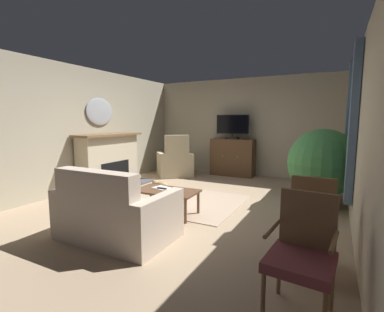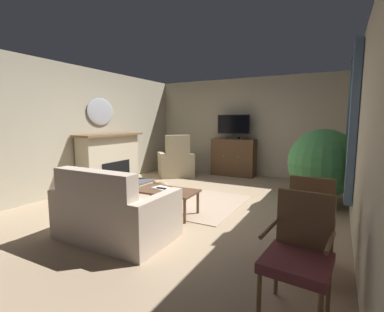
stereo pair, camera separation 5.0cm
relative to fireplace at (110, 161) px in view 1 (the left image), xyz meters
The scene contains 21 objects.
ground_plane 2.43m from the fireplace, 11.32° to the right, with size 5.78×7.08×0.04m, color tan.
wall_back 3.73m from the fireplace, 50.74° to the left, with size 5.78×0.10×2.67m, color #B2A88E.
wall_left 0.95m from the fireplace, 125.26° to the right, with size 0.10×7.08×2.67m, color #B2A88E.
wall_right_with_window 5.03m from the fireplace, ahead, with size 0.10×7.08×2.67m, color #BBB095.
curtain_panel_near 4.93m from the fireplace, ahead, with size 0.10×0.44×2.24m, color slate.
curtain_panel_far 5.08m from the fireplace, 14.84° to the left, with size 0.10×0.44×2.24m, color slate.
rug_central 2.26m from the fireplace, ahead, with size 2.07×1.81×0.01m, color tan.
fireplace is the anchor object (origin of this frame).
wall_mirror_oval 1.17m from the fireplace, behind, with size 0.06×0.80×0.63m, color #B2B7BF.
tv_cabinet 3.27m from the fireplace, 49.19° to the left, with size 1.19×0.45×1.02m.
television 3.33m from the fireplace, 48.57° to the left, with size 0.90×0.20×0.66m.
coffee_table 2.51m from the fireplace, 25.52° to the right, with size 1.04×0.60×0.40m.
tv_remote 2.40m from the fireplace, 26.17° to the right, with size 0.17×0.05×0.02m, color black.
folded_newspaper 2.34m from the fireplace, 25.26° to the right, with size 0.30×0.22×0.01m, color silver.
sofa_floral 3.08m from the fireplace, 45.15° to the right, with size 1.46×0.91×0.94m.
armchair_angled_to_table 1.86m from the fireplace, 65.54° to the left, with size 1.23×1.22×1.14m.
side_chair_beside_plant 5.13m from the fireplace, 29.81° to the right, with size 0.52×0.54×0.95m.
side_chair_nearest_door 4.77m from the fireplace, 21.19° to the right, with size 0.51×0.49×0.92m.
potted_plant_small_fern_corner 4.45m from the fireplace, 20.32° to the left, with size 0.88×0.73×0.77m.
potted_plant_tall_palm_by_window 4.50m from the fireplace, ahead, with size 1.20×1.20×1.38m.
cat 1.35m from the fireplace, 12.24° to the left, with size 0.66×0.29×0.19m.
Camera 1 is at (2.32, -4.29, 1.52)m, focal length 25.85 mm.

